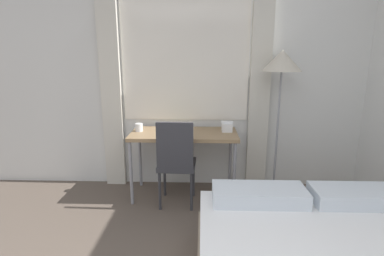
{
  "coord_description": "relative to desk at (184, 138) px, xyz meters",
  "views": [
    {
      "loc": [
        0.2,
        -0.61,
        1.63
      ],
      "look_at": [
        0.11,
        2.29,
        0.92
      ],
      "focal_mm": 28.0,
      "sensor_mm": 36.0,
      "label": 1
    }
  ],
  "objects": [
    {
      "name": "book",
      "position": [
        -0.09,
        -0.03,
        0.08
      ],
      "size": [
        0.29,
        0.23,
        0.02
      ],
      "rotation": [
        0.0,
        0.0,
        -0.2
      ],
      "color": "#33664C",
      "rests_on": "desk"
    },
    {
      "name": "wall_back_with_window",
      "position": [
        0.0,
        0.36,
        0.65
      ],
      "size": [
        5.33,
        0.13,
        2.7
      ],
      "color": "silver",
      "rests_on": "ground_plane"
    },
    {
      "name": "telephone",
      "position": [
        0.5,
        0.07,
        0.12
      ],
      "size": [
        0.14,
        0.14,
        0.12
      ],
      "color": "white",
      "rests_on": "desk"
    },
    {
      "name": "mug",
      "position": [
        -0.52,
        0.04,
        0.11
      ],
      "size": [
        0.09,
        0.09,
        0.09
      ],
      "color": "white",
      "rests_on": "desk"
    },
    {
      "name": "desk_chair",
      "position": [
        -0.06,
        -0.27,
        -0.16
      ],
      "size": [
        0.41,
        0.41,
        0.97
      ],
      "rotation": [
        0.0,
        0.0,
        -0.03
      ],
      "color": "#333338",
      "rests_on": "ground_plane"
    },
    {
      "name": "standing_lamp",
      "position": [
        1.07,
        0.02,
        0.78
      ],
      "size": [
        0.43,
        0.43,
        1.69
      ],
      "color": "#4C4C51",
      "rests_on": "ground_plane"
    },
    {
      "name": "desk",
      "position": [
        0.0,
        0.0,
        0.0
      ],
      "size": [
        1.21,
        0.58,
        0.77
      ],
      "color": "#937551",
      "rests_on": "ground_plane"
    }
  ]
}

